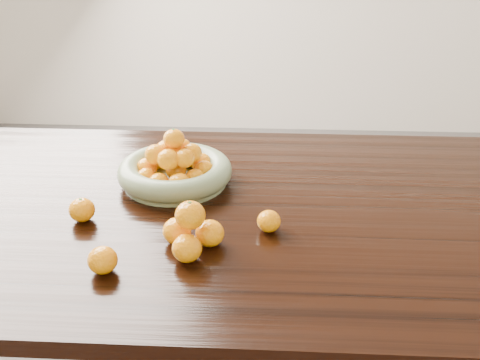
{
  "coord_description": "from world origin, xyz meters",
  "views": [
    {
      "loc": [
        0.03,
        -1.18,
        1.41
      ],
      "look_at": [
        -0.03,
        -0.02,
        0.83
      ],
      "focal_mm": 40.0,
      "sensor_mm": 36.0,
      "label": 1
    }
  ],
  "objects_px": {
    "loose_orange_0": "(82,210)",
    "dining_table": "(254,235)",
    "fruit_bowl": "(175,169)",
    "orange_pyramid": "(191,231)"
  },
  "relations": [
    {
      "from": "loose_orange_0",
      "to": "dining_table",
      "type": "bearing_deg",
      "value": 13.34
    },
    {
      "from": "fruit_bowl",
      "to": "loose_orange_0",
      "type": "height_order",
      "value": "fruit_bowl"
    },
    {
      "from": "orange_pyramid",
      "to": "loose_orange_0",
      "type": "bearing_deg",
      "value": 158.77
    },
    {
      "from": "fruit_bowl",
      "to": "orange_pyramid",
      "type": "height_order",
      "value": "fruit_bowl"
    },
    {
      "from": "fruit_bowl",
      "to": "orange_pyramid",
      "type": "bearing_deg",
      "value": -74.72
    },
    {
      "from": "orange_pyramid",
      "to": "dining_table",
      "type": "bearing_deg",
      "value": 57.37
    },
    {
      "from": "dining_table",
      "to": "loose_orange_0",
      "type": "distance_m",
      "value": 0.43
    },
    {
      "from": "fruit_bowl",
      "to": "loose_orange_0",
      "type": "bearing_deg",
      "value": -131.81
    },
    {
      "from": "dining_table",
      "to": "fruit_bowl",
      "type": "distance_m",
      "value": 0.28
    },
    {
      "from": "orange_pyramid",
      "to": "loose_orange_0",
      "type": "distance_m",
      "value": 0.3
    }
  ]
}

